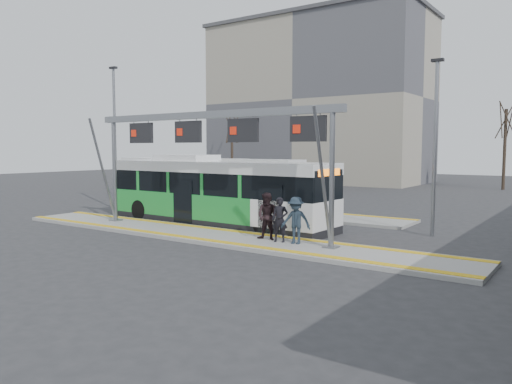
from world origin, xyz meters
TOP-DOWN VIEW (x-y plane):
  - ground at (0.00, 0.00)m, footprint 120.00×120.00m
  - platform_main at (0.00, 0.00)m, footprint 22.00×3.00m
  - platform_second at (-4.00, 8.00)m, footprint 20.00×3.00m
  - tactile_main at (0.00, 0.00)m, footprint 22.00×2.65m
  - tactile_second at (-4.00, 9.15)m, footprint 20.00×0.35m
  - gantry at (-0.35, 0.25)m, footprint 13.00×1.68m
  - apartment_block at (-14.00, 36.00)m, footprint 24.50×12.50m
  - hero_bus at (-2.18, 3.02)m, footprint 12.63×3.09m
  - bg_bus_green at (-8.68, 11.41)m, footprint 12.28×3.30m
  - bg_bus_blue at (-14.72, 13.80)m, footprint 11.56×3.00m
  - passenger_a at (3.36, 0.18)m, footprint 0.74×0.61m
  - passenger_b at (2.73, 0.28)m, footprint 1.02×0.85m
  - passenger_c at (4.06, 0.22)m, footprint 1.27×0.89m
  - tree_left at (-6.90, 31.40)m, footprint 1.40×1.40m
  - tree_mid at (5.99, 34.36)m, footprint 1.40×1.40m
  - tree_far at (-20.06, 27.37)m, footprint 1.40×1.40m
  - lamp_west at (-11.01, 4.06)m, footprint 0.50×0.25m
  - lamp_east at (7.64, 5.68)m, footprint 0.50×0.25m

SIDE VIEW (x-z plane):
  - ground at x=0.00m, z-range 0.00..0.00m
  - platform_main at x=0.00m, z-range 0.00..0.15m
  - platform_second at x=-4.00m, z-range 0.00..0.15m
  - tactile_main at x=0.00m, z-range 0.15..0.17m
  - tactile_second at x=-4.00m, z-range 0.15..0.17m
  - passenger_a at x=3.36m, z-range 0.15..1.89m
  - passenger_c at x=4.06m, z-range 0.15..1.95m
  - passenger_b at x=2.73m, z-range 0.15..2.03m
  - bg_bus_blue at x=-14.72m, z-range -0.02..2.97m
  - bg_bus_green at x=-8.68m, z-range -0.02..3.02m
  - hero_bus at x=-2.18m, z-range -0.15..3.30m
  - lamp_east at x=7.64m, z-range 0.24..7.75m
  - gantry at x=-0.35m, z-range 1.70..6.90m
  - lamp_west at x=-11.01m, z-range 0.24..8.93m
  - tree_far at x=-20.06m, z-range 2.01..9.80m
  - tree_mid at x=5.99m, z-range 2.15..10.47m
  - tree_left at x=-6.90m, z-range 2.34..11.39m
  - apartment_block at x=-14.00m, z-range 0.01..18.41m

